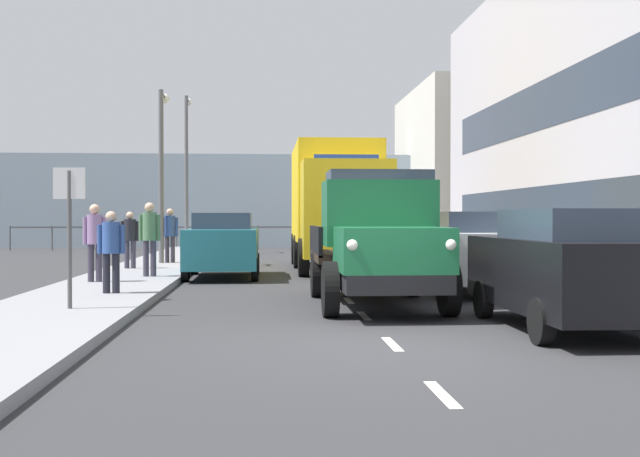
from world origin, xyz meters
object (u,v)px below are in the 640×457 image
(pedestrian_couple_b, at_px, (111,245))
(pedestrian_strolling, at_px, (130,235))
(car_white_kerbside_1, at_px, (470,251))
(pedestrian_in_dark_coat, at_px, (150,233))
(street_sign, at_px, (69,213))
(lamp_post_far, at_px, (187,159))
(car_black_kerbside_near, at_px, (570,267))
(lorry_cargo_yellow, at_px, (337,202))
(truck_vintage_green, at_px, (379,241))
(pedestrian_couple_a, at_px, (170,231))
(lamp_post_promenade, at_px, (162,158))
(car_teal_oppositeside_0, at_px, (223,244))
(pedestrian_near_railing, at_px, (95,236))

(pedestrian_couple_b, height_order, pedestrian_strolling, pedestrian_strolling)
(car_white_kerbside_1, height_order, pedestrian_in_dark_coat, pedestrian_in_dark_coat)
(pedestrian_couple_b, relative_size, street_sign, 0.70)
(pedestrian_in_dark_coat, relative_size, lamp_post_far, 0.27)
(street_sign, bearing_deg, pedestrian_couple_b, -93.62)
(car_black_kerbside_near, relative_size, car_white_kerbside_1, 1.07)
(lorry_cargo_yellow, distance_m, street_sign, 12.49)
(lorry_cargo_yellow, distance_m, car_black_kerbside_near, 13.39)
(lorry_cargo_yellow, relative_size, pedestrian_in_dark_coat, 4.50)
(lamp_post_far, height_order, street_sign, lamp_post_far)
(street_sign, bearing_deg, car_white_kerbside_1, -153.79)
(lorry_cargo_yellow, xyz_separation_m, pedestrian_strolling, (6.04, 1.32, -0.98))
(truck_vintage_green, xyz_separation_m, car_white_kerbside_1, (-2.33, -2.57, -0.28))
(pedestrian_in_dark_coat, height_order, pedestrian_couple_a, pedestrian_in_dark_coat)
(lorry_cargo_yellow, distance_m, pedestrian_strolling, 6.26)
(truck_vintage_green, distance_m, lamp_post_promenade, 13.12)
(car_teal_oppositeside_0, bearing_deg, lorry_cargo_yellow, -137.48)
(pedestrian_strolling, bearing_deg, lamp_post_promenade, -100.53)
(pedestrian_near_railing, xyz_separation_m, pedestrian_strolling, (0.01, -4.70, -0.09))
(truck_vintage_green, distance_m, car_white_kerbside_1, 3.48)
(lorry_cargo_yellow, relative_size, pedestrian_near_railing, 4.68)
(pedestrian_couple_b, xyz_separation_m, pedestrian_in_dark_coat, (-0.10, -4.31, 0.16))
(truck_vintage_green, relative_size, pedestrian_near_railing, 3.22)
(lamp_post_promenade, relative_size, lamp_post_far, 0.82)
(lamp_post_far, bearing_deg, street_sign, 90.89)
(pedestrian_couple_b, bearing_deg, car_teal_oppositeside_0, -107.68)
(pedestrian_near_railing, relative_size, pedestrian_in_dark_coat, 0.96)
(pedestrian_near_railing, bearing_deg, lamp_post_promenade, -93.92)
(car_black_kerbside_near, bearing_deg, truck_vintage_green, -51.77)
(truck_vintage_green, relative_size, lamp_post_promenade, 1.02)
(lorry_cargo_yellow, xyz_separation_m, pedestrian_couple_a, (5.26, -1.58, -0.90))
(street_sign, bearing_deg, car_black_kerbside_near, 166.01)
(street_sign, bearing_deg, pedestrian_couple_a, -90.15)
(pedestrian_couple_b, height_order, street_sign, street_sign)
(lamp_post_promenade, bearing_deg, truck_vintage_green, 114.42)
(pedestrian_near_railing, height_order, lamp_post_promenade, lamp_post_promenade)
(truck_vintage_green, relative_size, car_white_kerbside_1, 1.42)
(car_black_kerbside_near, relative_size, lamp_post_far, 0.63)
(pedestrian_couple_b, bearing_deg, pedestrian_strolling, -83.07)
(lorry_cargo_yellow, height_order, lamp_post_far, lamp_post_far)
(car_teal_oppositeside_0, xyz_separation_m, lamp_post_promenade, (2.20, -4.57, 2.62))
(car_white_kerbside_1, relative_size, pedestrian_in_dark_coat, 2.19)
(pedestrian_in_dark_coat, bearing_deg, pedestrian_couple_a, -87.82)
(lorry_cargo_yellow, relative_size, car_black_kerbside_near, 1.92)
(truck_vintage_green, height_order, lorry_cargo_yellow, lorry_cargo_yellow)
(car_black_kerbside_near, height_order, pedestrian_strolling, pedestrian_strolling)
(lamp_post_promenade, bearing_deg, car_white_kerbside_1, 129.85)
(street_sign, bearing_deg, pedestrian_in_dark_coat, -92.20)
(pedestrian_couple_a, bearing_deg, car_black_kerbside_near, 116.71)
(car_black_kerbside_near, bearing_deg, car_teal_oppositeside_0, -61.68)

